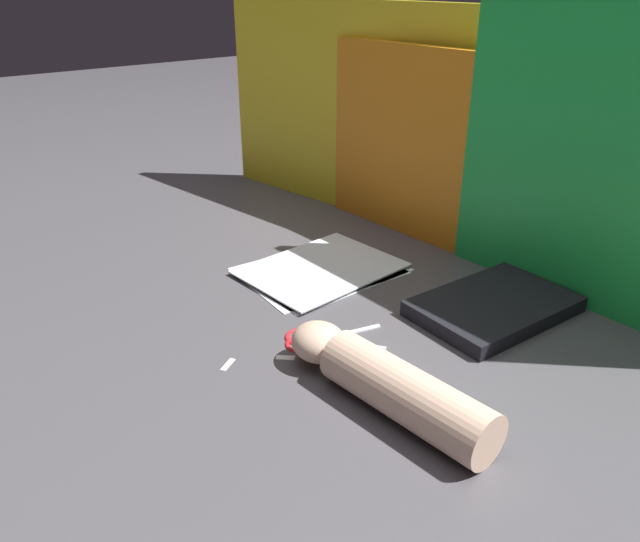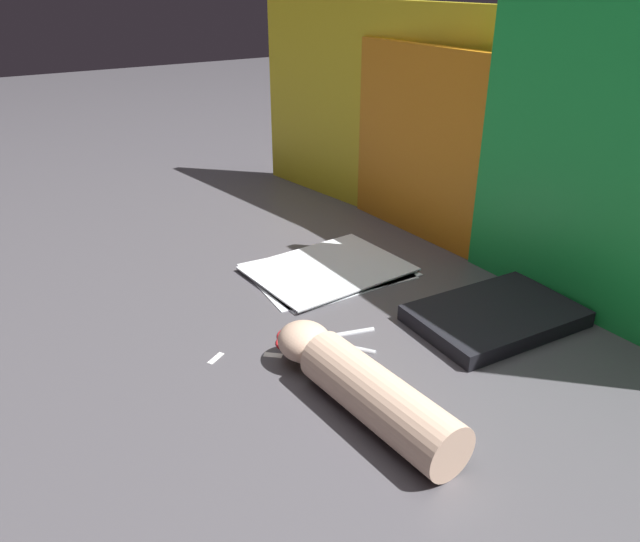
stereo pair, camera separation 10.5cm
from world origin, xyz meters
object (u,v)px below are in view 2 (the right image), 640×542
(hand_forearm, at_px, (362,386))
(scissors, at_px, (308,337))
(paper_stack, at_px, (328,270))
(book_closed, at_px, (495,316))

(hand_forearm, bearing_deg, scissors, 171.78)
(scissors, distance_m, hand_forearm, 0.19)
(paper_stack, bearing_deg, book_closed, 23.05)
(paper_stack, height_order, book_closed, book_closed)
(paper_stack, distance_m, hand_forearm, 0.41)
(book_closed, distance_m, hand_forearm, 0.32)
(book_closed, xyz_separation_m, scissors, (-0.11, -0.28, -0.01))
(paper_stack, bearing_deg, hand_forearm, -26.24)
(book_closed, distance_m, scissors, 0.31)
(scissors, bearing_deg, paper_stack, 140.39)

